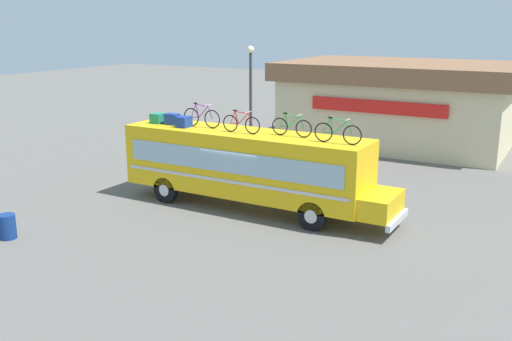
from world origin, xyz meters
The scene contains 12 objects.
ground_plane centered at (0.00, 0.00, 0.00)m, with size 120.00×120.00×0.00m, color #605E59.
bus centered at (0.18, 0.00, 1.79)m, with size 11.32×2.38×3.08m.
luggage_bag_1 centered at (-4.14, -0.09, 3.28)m, with size 0.50×0.54×0.41m, color #1E7F66.
luggage_bag_2 centered at (-3.41, -0.08, 3.30)m, with size 0.57×0.39×0.45m, color #193899.
luggage_bag_3 centered at (-2.61, -0.34, 3.29)m, with size 0.48×0.54×0.43m, color #193899.
rooftop_bicycle_1 centered at (-1.99, 0.02, 3.48)m, with size 1.76×0.44×0.98m.
rooftop_bicycle_2 centered at (0.04, -0.25, 3.44)m, with size 1.65×0.44×0.88m.
rooftop_bicycle_3 centered at (2.01, 0.11, 3.44)m, with size 1.64×0.44×0.88m.
rooftop_bicycle_4 centered at (3.97, -0.25, 3.46)m, with size 1.77×0.44×0.92m.
roadside_building centered at (1.66, 15.57, 2.51)m, with size 13.52×9.36×4.89m.
trash_bin centered at (-5.27, -6.95, 0.43)m, with size 0.58×0.58×0.85m, color navy.
street_lamp centered at (-2.84, 5.38, 3.71)m, with size 0.35×0.35×6.10m.
Camera 1 is at (11.27, -18.70, 7.19)m, focal length 40.18 mm.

